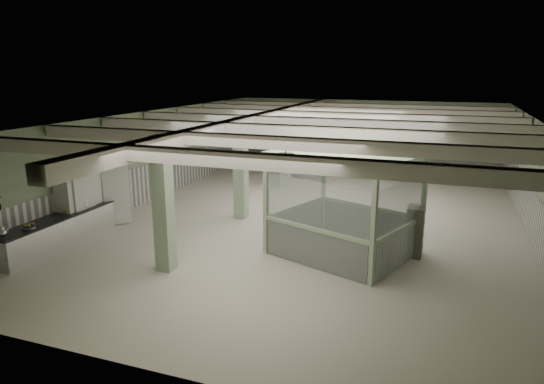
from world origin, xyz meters
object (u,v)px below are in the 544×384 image
(walkin_cooler, at_px, (89,198))
(filing_cabinet, at_px, (415,231))
(prep_counter, at_px, (63,229))
(guard_booth, at_px, (345,188))

(walkin_cooler, xyz_separation_m, filing_cabinet, (10.25, 1.32, -0.36))
(filing_cabinet, bearing_deg, walkin_cooler, -172.35)
(prep_counter, distance_m, filing_cabinet, 10.51)
(filing_cabinet, bearing_deg, prep_counter, -165.00)
(guard_booth, relative_size, filing_cabinet, 3.13)
(prep_counter, bearing_deg, guard_booth, 14.37)
(walkin_cooler, height_order, filing_cabinet, walkin_cooler)
(prep_counter, distance_m, walkin_cooler, 1.48)
(walkin_cooler, bearing_deg, guard_booth, 5.25)
(prep_counter, height_order, guard_booth, guard_booth)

